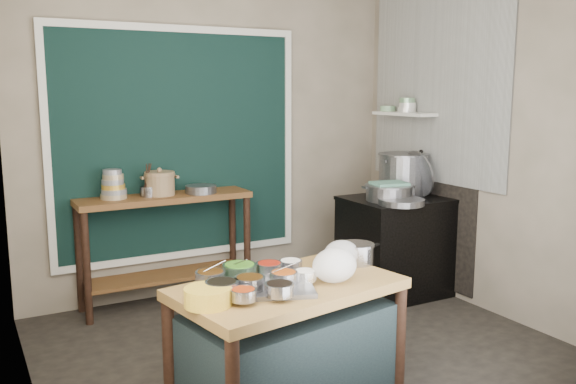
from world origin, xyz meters
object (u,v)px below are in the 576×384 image
utensil_cup (148,191)px  stock_pot (403,174)px  prep_table (288,347)px  condiment_tray (259,287)px  ceramic_crock (160,185)px  yellow_basin (208,297)px  steamer (389,193)px  stove_block (397,247)px  saucepan (356,253)px  back_counter (166,250)px

utensil_cup → stock_pot: (2.19, -0.59, 0.07)m
stock_pot → prep_table: bearing=-144.0°
condiment_tray → ceramic_crock: size_ratio=2.16×
yellow_basin → steamer: 2.57m
stove_block → utensil_cup: (-2.03, 0.73, 0.57)m
saucepan → steamer: (1.09, 1.07, 0.14)m
condiment_tray → utensil_cup: 2.05m
yellow_basin → ceramic_crock: ceramic_crock is taller
stock_pot → steamer: 0.41m
yellow_basin → steamer: (2.19, 1.34, 0.15)m
condiment_tray → ceramic_crock: (0.08, 2.05, 0.28)m
stove_block → stock_pot: 0.68m
prep_table → back_counter: bearing=82.4°
back_counter → stove_block: 2.04m
yellow_basin → ceramic_crock: 2.21m
saucepan → steamer: size_ratio=0.54×
stock_pot → yellow_basin: bearing=-148.2°
yellow_basin → saucepan: 1.12m
condiment_tray → utensil_cup: utensil_cup is taller
stove_block → yellow_basin: bearing=-149.0°
condiment_tray → stock_pot: 2.63m
yellow_basin → steamer: bearing=31.5°
back_counter → ceramic_crock: bearing=152.4°
utensil_cup → stock_pot: size_ratio=0.30×
ceramic_crock → stock_pot: size_ratio=0.56×
condiment_tray → back_counter: bearing=86.9°
ceramic_crock → saucepan: bearing=-70.5°
prep_table → yellow_basin: 0.68m
prep_table → steamer: steamer is taller
yellow_basin → stove_block: bearing=31.0°
stock_pot → saucepan: bearing=-137.7°
prep_table → utensil_cup: utensil_cup is taller
prep_table → utensil_cup: bearing=86.1°
saucepan → ceramic_crock: bearing=90.4°
stock_pot → ceramic_crock: bearing=164.0°
condiment_tray → yellow_basin: bearing=-162.6°
stock_pot → back_counter: bearing=164.2°
stove_block → utensil_cup: 2.23m
back_counter → ceramic_crock: size_ratio=5.49×
steamer → stove_block: bearing=23.5°
back_counter → stove_block: bearing=-21.0°
prep_table → condiment_tray: condiment_tray is taller
stove_block → steamer: bearing=-156.5°
prep_table → condiment_tray: (-0.18, -0.01, 0.39)m
stove_block → saucepan: 1.75m
yellow_basin → stock_pot: (2.51, 1.56, 0.27)m
stove_block → ceramic_crock: size_ratio=3.41×
stove_block → stock_pot: (0.16, 0.15, 0.64)m
condiment_tray → yellow_basin: size_ratio=2.37×
ceramic_crock → stock_pot: stock_pot is taller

